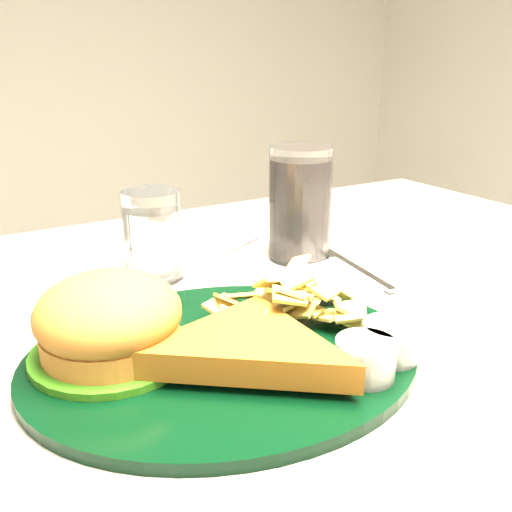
{
  "coord_description": "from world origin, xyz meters",
  "views": [
    {
      "loc": [
        -0.28,
        -0.47,
        1.0
      ],
      "look_at": [
        0.01,
        0.01,
        0.8
      ],
      "focal_mm": 40.0,
      "sensor_mm": 36.0,
      "label": 1
    }
  ],
  "objects_px": {
    "cola_glass": "(300,204)",
    "fork_napkin": "(359,271)",
    "dinner_plate": "(223,321)",
    "water_glass": "(153,235)"
  },
  "relations": [
    {
      "from": "water_glass",
      "to": "fork_napkin",
      "type": "height_order",
      "value": "water_glass"
    },
    {
      "from": "water_glass",
      "to": "fork_napkin",
      "type": "relative_size",
      "value": 0.7
    },
    {
      "from": "cola_glass",
      "to": "dinner_plate",
      "type": "bearing_deg",
      "value": -138.11
    },
    {
      "from": "water_glass",
      "to": "dinner_plate",
      "type": "bearing_deg",
      "value": -95.54
    },
    {
      "from": "dinner_plate",
      "to": "fork_napkin",
      "type": "height_order",
      "value": "dinner_plate"
    },
    {
      "from": "dinner_plate",
      "to": "fork_napkin",
      "type": "distance_m",
      "value": 0.26
    },
    {
      "from": "cola_glass",
      "to": "fork_napkin",
      "type": "bearing_deg",
      "value": -72.26
    },
    {
      "from": "water_glass",
      "to": "cola_glass",
      "type": "bearing_deg",
      "value": -8.56
    },
    {
      "from": "dinner_plate",
      "to": "cola_glass",
      "type": "distance_m",
      "value": 0.28
    },
    {
      "from": "dinner_plate",
      "to": "fork_napkin",
      "type": "bearing_deg",
      "value": 35.08
    }
  ]
}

